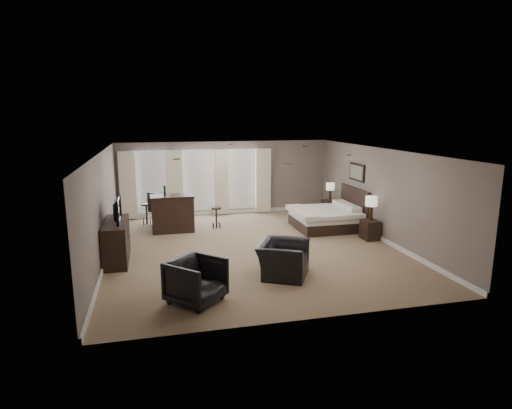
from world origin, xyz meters
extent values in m
cube|color=#816A52|center=(0.00, 0.00, 0.00)|extent=(7.60, 8.60, 0.04)
cube|color=silver|center=(0.00, 0.00, 2.60)|extent=(7.60, 8.60, 0.04)
cube|color=#71645E|center=(0.00, 4.25, 1.30)|extent=(7.50, 0.04, 2.60)
cube|color=#71645E|center=(0.00, -4.25, 1.30)|extent=(7.50, 0.04, 2.60)
cube|color=#71645E|center=(-3.75, 0.00, 1.30)|extent=(0.04, 8.50, 2.60)
cube|color=#71645E|center=(3.75, 0.00, 1.30)|extent=(0.04, 8.50, 2.60)
cube|color=silver|center=(-2.60, 4.19, 1.25)|extent=(1.15, 0.04, 2.05)
cube|color=silver|center=(-1.00, 4.19, 1.25)|extent=(1.15, 0.04, 2.05)
cube|color=silver|center=(0.60, 4.19, 1.25)|extent=(1.15, 0.04, 2.05)
cube|color=beige|center=(-3.35, 4.07, 1.18)|extent=(0.55, 0.12, 2.30)
cube|color=beige|center=(-1.80, 4.07, 1.18)|extent=(0.55, 0.12, 2.30)
cube|color=beige|center=(-0.20, 4.07, 1.18)|extent=(0.55, 0.12, 2.30)
cube|color=beige|center=(1.35, 4.07, 1.18)|extent=(0.55, 0.12, 2.30)
cube|color=silver|center=(2.58, 1.46, 0.63)|extent=(1.97, 1.88, 1.26)
cube|color=black|center=(3.47, 0.01, 0.28)|extent=(0.42, 0.51, 0.56)
cube|color=black|center=(3.47, 2.91, 0.29)|extent=(0.43, 0.53, 0.58)
cube|color=beige|center=(3.47, 0.01, 0.91)|extent=(0.33, 0.33, 0.69)
cube|color=beige|center=(3.47, 2.91, 0.89)|extent=(0.30, 0.30, 0.62)
cube|color=slate|center=(3.70, 1.46, 1.75)|extent=(0.04, 0.96, 0.56)
cube|color=black|center=(-3.45, -0.24, 0.49)|extent=(0.55, 1.70, 0.99)
imported|color=black|center=(-3.45, -0.24, 1.05)|extent=(0.58, 1.01, 0.13)
imported|color=black|center=(0.21, -2.12, 0.51)|extent=(1.21, 1.38, 1.02)
imported|color=black|center=(-1.81, -3.07, 0.47)|extent=(1.25, 1.25, 0.94)
cube|color=black|center=(-1.98, 2.18, 0.57)|extent=(1.30, 0.68, 1.14)
cube|color=black|center=(-2.77, 3.27, 0.35)|extent=(0.39, 0.39, 0.69)
cube|color=black|center=(-0.63, 2.27, 0.34)|extent=(0.35, 0.35, 0.67)
cube|color=black|center=(-2.36, 3.01, 0.56)|extent=(0.80, 0.80, 1.12)
camera|label=1|loc=(-2.50, -10.74, 3.49)|focal=30.00mm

